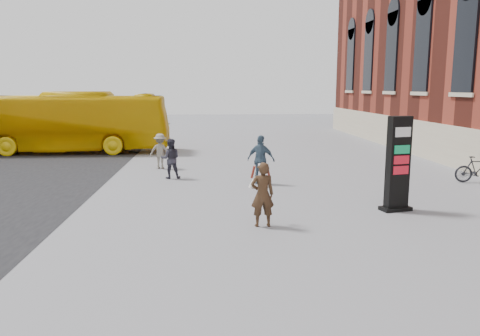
{
  "coord_description": "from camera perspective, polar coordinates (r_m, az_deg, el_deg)",
  "views": [
    {
      "loc": [
        -1.19,
        -11.33,
        3.44
      ],
      "look_at": [
        -0.38,
        0.97,
        1.32
      ],
      "focal_mm": 35.0,
      "sensor_mm": 36.0,
      "label": 1
    }
  ],
  "objects": [
    {
      "name": "bike_7",
      "position": [
        19.17,
        27.01,
        -0.17
      ],
      "size": [
        1.68,
        0.71,
        0.98
      ],
      "primitive_type": "imported",
      "rotation": [
        0.0,
        0.0,
        1.42
      ],
      "color": "black",
      "rests_on": "ground"
    },
    {
      "name": "pedestrian_a",
      "position": [
        18.07,
        -8.47,
        1.14
      ],
      "size": [
        0.78,
        0.63,
        1.53
      ],
      "primitive_type": "imported",
      "rotation": [
        0.0,
        0.0,
        3.21
      ],
      "color": "#2D2C37",
      "rests_on": "ground"
    },
    {
      "name": "woman",
      "position": [
        11.68,
        2.74,
        -3.14
      ],
      "size": [
        0.65,
        0.6,
        1.64
      ],
      "rotation": [
        0.0,
        0.0,
        3.23
      ],
      "color": "#302013",
      "rests_on": "ground"
    },
    {
      "name": "pedestrian_b",
      "position": [
        20.35,
        -9.68,
        2.04
      ],
      "size": [
        1.05,
        0.7,
        1.51
      ],
      "primitive_type": "imported",
      "rotation": [
        0.0,
        0.0,
        2.99
      ],
      "color": "gray",
      "rests_on": "ground"
    },
    {
      "name": "info_pylon",
      "position": [
        13.8,
        18.69,
        0.46
      ],
      "size": [
        0.93,
        0.61,
        2.67
      ],
      "rotation": [
        0.0,
        0.0,
        0.23
      ],
      "color": "black",
      "rests_on": "ground"
    },
    {
      "name": "ground",
      "position": [
        11.9,
        2.16,
        -7.06
      ],
      "size": [
        100.0,
        100.0,
        0.0
      ],
      "primitive_type": "plane",
      "color": "#9E9EA3"
    },
    {
      "name": "pedestrian_c",
      "position": [
        16.83,
        2.57,
        1.01
      ],
      "size": [
        1.12,
        0.86,
        1.77
      ],
      "primitive_type": "imported",
      "rotation": [
        0.0,
        0.0,
        2.66
      ],
      "color": "#3E5569",
      "rests_on": "ground"
    },
    {
      "name": "bus",
      "position": [
        26.84,
        -21.29,
        5.22
      ],
      "size": [
        11.66,
        2.79,
        3.24
      ],
      "primitive_type": "imported",
      "rotation": [
        0.0,
        0.0,
        1.58
      ],
      "color": "#DEB008",
      "rests_on": "road"
    }
  ]
}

